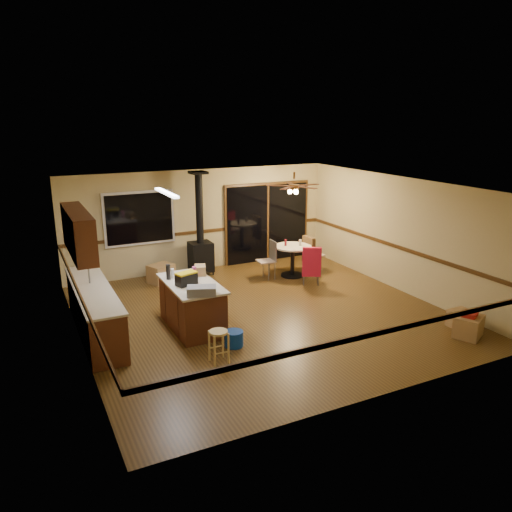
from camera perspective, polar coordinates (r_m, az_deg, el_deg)
floor at (r=10.25m, az=0.75°, el=-6.61°), size 7.00×7.00×0.00m
ceiling at (r=9.56m, az=0.80°, el=7.94°), size 7.00×7.00×0.00m
wall_back at (r=12.95m, az=-6.29°, el=4.11°), size 7.00×0.00×7.00m
wall_front at (r=7.05m, az=13.88°, el=-6.41°), size 7.00×0.00×7.00m
wall_left at (r=8.87m, az=-19.84°, el=-2.28°), size 0.00×7.00×7.00m
wall_right at (r=11.79m, az=16.13°, el=2.40°), size 0.00×7.00×7.00m
chair_rail at (r=9.91m, az=0.77°, el=-1.26°), size 7.00×7.00×0.08m
window at (r=12.42m, az=-13.19°, el=4.22°), size 1.72×0.10×1.32m
sliding_door at (r=13.71m, az=1.30°, el=3.79°), size 2.52×0.10×2.10m
lower_cabinets at (r=9.65m, az=-17.95°, el=-6.13°), size 0.60×3.00×0.86m
countertop at (r=9.50m, az=-18.18°, el=-3.61°), size 0.64×3.04×0.04m
upper_cabinets at (r=9.40m, az=-19.65°, el=2.55°), size 0.35×2.00×0.80m
kitchen_island at (r=9.54m, az=-7.34°, el=-5.57°), size 0.88×1.68×0.90m
wood_stove at (r=12.60m, az=-6.36°, el=1.11°), size 0.55×0.50×2.52m
ceiling_fan at (r=12.12m, az=4.37°, el=7.73°), size 0.24×0.24×0.55m
fluorescent_strip at (r=9.19m, az=-10.20°, el=7.12°), size 0.10×1.20×0.04m
toolbox_grey at (r=8.70m, az=-6.24°, el=-3.98°), size 0.57×0.44×0.16m
toolbox_black at (r=9.24m, az=-7.96°, el=-2.66°), size 0.43×0.31×0.21m
toolbox_yellow_lid at (r=9.20m, az=-7.99°, el=-1.95°), size 0.43×0.32×0.03m
box_on_island at (r=9.79m, az=-6.39°, el=-1.61°), size 0.29×0.33×0.19m
bottle_dark at (r=9.59m, az=-9.99°, el=-1.81°), size 0.11×0.11×0.29m
bottle_pink at (r=9.56m, az=-7.06°, el=-1.91°), size 0.09×0.09×0.24m
bottle_white at (r=9.66m, az=-9.52°, el=-1.99°), size 0.08×0.08×0.19m
bar_stool at (r=8.27m, az=-4.27°, el=-10.29°), size 0.36×0.36×0.56m
blue_bucket at (r=8.85m, az=-2.53°, el=-9.42°), size 0.36×0.36×0.28m
dining_table at (r=12.46m, az=4.21°, el=0.06°), size 0.93×0.93×0.78m
glass_red at (r=12.39m, az=3.41°, el=1.54°), size 0.08×0.08×0.16m
glass_cream at (r=12.43m, az=5.07°, el=1.54°), size 0.07×0.07×0.15m
chair_left at (r=12.24m, az=1.59°, el=0.08°), size 0.43×0.43×0.51m
chair_near at (r=11.75m, az=6.38°, el=-0.65°), size 0.59×0.61×0.70m
chair_right at (r=12.74m, az=6.13°, el=0.66°), size 0.48×0.44×0.70m
box_under_window at (r=12.25m, az=-10.80°, el=-1.98°), size 0.69×0.64×0.45m
box_corner_a at (r=9.97m, az=23.10°, el=-7.40°), size 0.66×0.62×0.39m
box_corner_b at (r=10.35m, az=22.32°, el=-6.63°), size 0.41×0.35×0.33m
box_small_red at (r=9.88m, az=23.25°, el=-6.15°), size 0.35×0.33×0.07m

